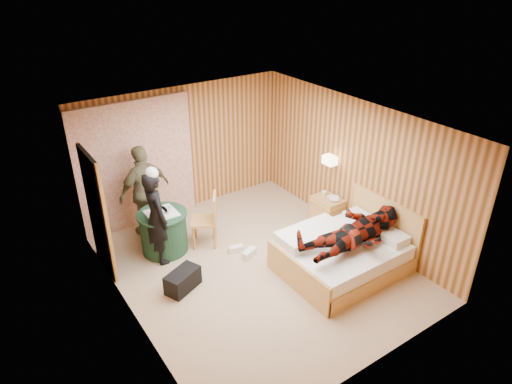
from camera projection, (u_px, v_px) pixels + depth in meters
floor at (256, 267)px, 7.59m from camera, size 4.20×5.00×0.01m
ceiling at (256, 123)px, 6.43m from camera, size 4.20×5.00×0.01m
wall_back at (184, 150)px, 8.84m from camera, size 4.20×0.02×2.50m
wall_left at (124, 244)px, 5.97m from camera, size 0.02×5.00×2.50m
wall_right at (354, 169)px, 8.06m from camera, size 0.02×5.00×2.50m
curtain at (136, 165)px, 8.32m from camera, size 2.20×0.08×2.40m
doorway at (97, 213)px, 7.12m from camera, size 0.06×0.90×2.05m
wall_lamp at (330, 160)px, 8.28m from camera, size 0.26×0.24×0.16m
bed at (342, 253)px, 7.42m from camera, size 1.94×1.48×1.02m
nightstand at (327, 211)px, 8.66m from camera, size 0.43×0.58×0.56m
round_table at (164, 232)px, 7.85m from camera, size 0.85×0.85×0.75m
chair_far at (149, 207)px, 8.27m from camera, size 0.53×0.53×0.93m
chair_near at (209, 216)px, 7.94m from camera, size 0.61×0.61×0.98m
duffel_bag at (183, 280)px, 7.02m from camera, size 0.64×0.50×0.32m
sneaker_left at (236, 249)px, 7.94m from camera, size 0.28×0.16×0.12m
sneaker_right at (249, 253)px, 7.81m from camera, size 0.32×0.22×0.13m
woman_standing at (156, 218)px, 7.41m from camera, size 0.40×0.60×1.63m
man_at_table at (145, 191)px, 8.14m from camera, size 1.08×0.62×1.72m
man_on_bed at (357, 225)px, 6.96m from camera, size 0.86×0.67×1.77m
book_lower at (330, 199)px, 8.50m from camera, size 0.18×0.23×0.02m
book_upper at (330, 198)px, 8.49m from camera, size 0.27×0.28×0.02m
cup_nightstand at (324, 193)px, 8.61m from camera, size 0.11×0.11×0.09m
cup_table at (168, 210)px, 7.66m from camera, size 0.15×0.15×0.10m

